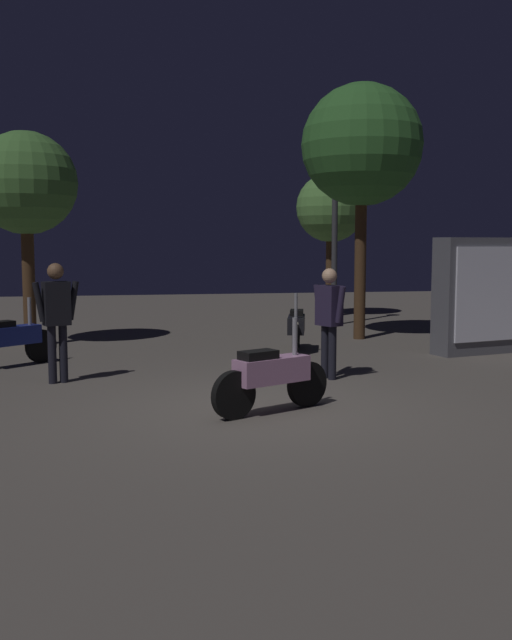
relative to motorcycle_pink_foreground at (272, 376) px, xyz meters
The scene contains 11 objects.
ground_plane 0.50m from the motorcycle_pink_foreground, 119.46° to the left, with size 40.00×40.00×0.00m, color #605951.
motorcycle_pink_foreground is the anchor object (origin of this frame).
motorcycle_black_parked_left 4.91m from the motorcycle_pink_foreground, 72.66° to the left, with size 0.54×1.63×1.11m.
motorcycle_blue_parked_right 5.25m from the motorcycle_pink_foreground, 131.48° to the left, with size 1.33×1.15×1.11m.
person_rider_beside 2.40m from the motorcycle_pink_foreground, 56.85° to the left, with size 0.37×0.63×1.63m.
person_bystander_far 3.59m from the motorcycle_pink_foreground, 137.91° to the left, with size 0.66×0.35×1.72m.
streetlamp_near 9.73m from the motorcycle_pink_foreground, 68.69° to the left, with size 0.36×0.36×4.50m.
tree_left_bg 7.69m from the motorcycle_pink_foreground, 118.61° to the left, with size 1.96×1.96×4.12m.
tree_center_bg 7.82m from the motorcycle_pink_foreground, 62.69° to the left, with size 2.49×2.49×5.24m.
tree_right_bg 11.72m from the motorcycle_pink_foreground, 70.03° to the left, with size 1.86×1.86×3.89m.
kiosk_billboard 6.03m from the motorcycle_pink_foreground, 39.91° to the left, with size 1.67×0.87×2.10m.
Camera 1 is at (-1.63, -8.46, 2.00)m, focal length 40.73 mm.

